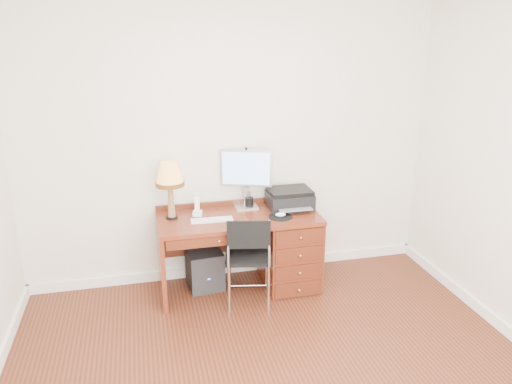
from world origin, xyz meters
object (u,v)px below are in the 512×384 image
object	(u,v)px
printer	(290,198)
leg_lamp	(170,178)
equipment_box	(205,269)
desk	(272,246)
monitor	(245,171)
chair	(250,252)
phone	(197,210)

from	to	relation	value
printer	leg_lamp	xyz separation A→B (m)	(-1.14, -0.03, 0.30)
equipment_box	desk	bearing A→B (deg)	-14.13
monitor	chair	bearing A→B (deg)	-78.85
chair	equipment_box	size ratio (longest dim) A/B	2.32
phone	equipment_box	xyz separation A→B (m)	(0.05, -0.01, -0.62)
printer	phone	size ratio (longest dim) A/B	2.30
monitor	phone	xyz separation A→B (m)	(-0.49, -0.13, -0.30)
leg_lamp	equipment_box	xyz separation A→B (m)	(0.29, 0.01, -0.95)
leg_lamp	monitor	bearing A→B (deg)	11.70
equipment_box	leg_lamp	bearing A→B (deg)	176.86
desk	chair	world-z (taller)	chair
monitor	equipment_box	xyz separation A→B (m)	(-0.44, -0.14, -0.92)
equipment_box	phone	bearing A→B (deg)	164.15
monitor	chair	distance (m)	0.82
desk	printer	world-z (taller)	printer
leg_lamp	equipment_box	distance (m)	1.00
desk	equipment_box	world-z (taller)	desk
leg_lamp	desk	bearing A→B (deg)	-5.12
desk	printer	bearing A→B (deg)	28.11
desk	monitor	size ratio (longest dim) A/B	2.63
desk	phone	bearing A→B (deg)	171.40
monitor	equipment_box	world-z (taller)	monitor
printer	phone	xyz separation A→B (m)	(-0.90, -0.01, -0.04)
phone	equipment_box	distance (m)	0.62
desk	chair	bearing A→B (deg)	-131.01
desk	phone	size ratio (longest dim) A/B	8.17
monitor	equipment_box	bearing A→B (deg)	-142.86
desk	equipment_box	size ratio (longest dim) A/B	3.97
phone	chair	size ratio (longest dim) A/B	0.21
phone	equipment_box	bearing A→B (deg)	1.07
monitor	leg_lamp	bearing A→B (deg)	-148.57
printer	phone	world-z (taller)	printer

